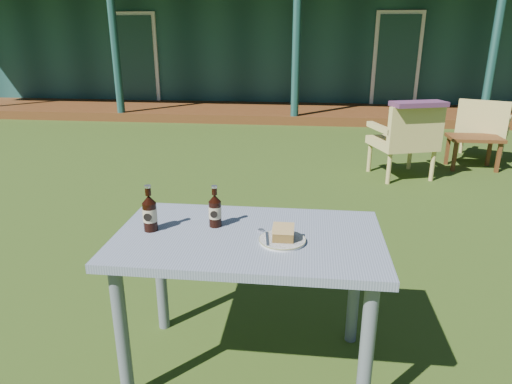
# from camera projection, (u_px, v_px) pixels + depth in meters

# --- Properties ---
(ground) EXTENTS (80.00, 80.00, 0.00)m
(ground) POSITION_uv_depth(u_px,v_px,m) (274.00, 234.00, 3.78)
(ground) COLOR #334916
(pavilion) EXTENTS (15.80, 8.30, 3.45)m
(pavilion) POSITION_uv_depth(u_px,v_px,m) (302.00, 32.00, 12.06)
(pavilion) COLOR #183E3A
(pavilion) RESTS_ON ground
(cafe_table) EXTENTS (1.20, 0.70, 0.72)m
(cafe_table) POSITION_uv_depth(u_px,v_px,m) (249.00, 255.00, 2.08)
(cafe_table) COLOR slate
(cafe_table) RESTS_ON ground
(plate) EXTENTS (0.20, 0.20, 0.01)m
(plate) POSITION_uv_depth(u_px,v_px,m) (282.00, 240.00, 1.97)
(plate) COLOR silver
(plate) RESTS_ON cafe_table
(cake_slice) EXTENTS (0.09, 0.09, 0.06)m
(cake_slice) POSITION_uv_depth(u_px,v_px,m) (283.00, 233.00, 1.96)
(cake_slice) COLOR brown
(cake_slice) RESTS_ON plate
(fork) EXTENTS (0.03, 0.14, 0.00)m
(fork) POSITION_uv_depth(u_px,v_px,m) (267.00, 239.00, 1.97)
(fork) COLOR silver
(fork) RESTS_ON plate
(cola_bottle_near) EXTENTS (0.06, 0.06, 0.20)m
(cola_bottle_near) POSITION_uv_depth(u_px,v_px,m) (215.00, 210.00, 2.11)
(cola_bottle_near) COLOR black
(cola_bottle_near) RESTS_ON cafe_table
(cola_bottle_far) EXTENTS (0.06, 0.07, 0.22)m
(cola_bottle_far) POSITION_uv_depth(u_px,v_px,m) (150.00, 213.00, 2.07)
(cola_bottle_far) COLOR black
(cola_bottle_far) RESTS_ON cafe_table
(bottle_cap) EXTENTS (0.03, 0.03, 0.01)m
(bottle_cap) POSITION_uv_depth(u_px,v_px,m) (261.00, 230.00, 2.08)
(bottle_cap) COLOR silver
(bottle_cap) RESTS_ON cafe_table
(armchair_left) EXTENTS (0.78, 0.75, 0.84)m
(armchair_left) POSITION_uv_depth(u_px,v_px,m) (406.00, 137.00, 5.09)
(armchair_left) COLOR tan
(armchair_left) RESTS_ON ground
(armchair_right) EXTENTS (0.77, 0.75, 0.80)m
(armchair_right) POSITION_uv_depth(u_px,v_px,m) (482.00, 126.00, 5.82)
(armchair_right) COLOR tan
(armchair_right) RESTS_ON ground
(floral_throw) EXTENTS (0.62, 0.41, 0.05)m
(floral_throw) POSITION_uv_depth(u_px,v_px,m) (419.00, 104.00, 4.80)
(floral_throw) COLOR #552C4C
(floral_throw) RESTS_ON armchair_left
(side_table) EXTENTS (0.60, 0.40, 0.40)m
(side_table) POSITION_uv_depth(u_px,v_px,m) (474.00, 141.00, 5.51)
(side_table) COLOR #583015
(side_table) RESTS_ON ground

